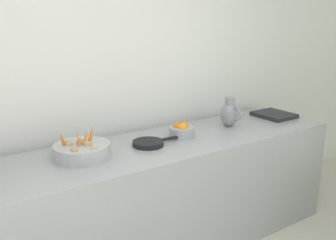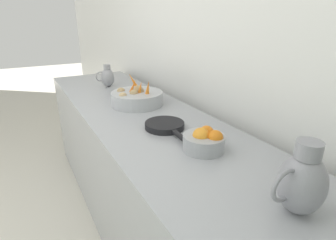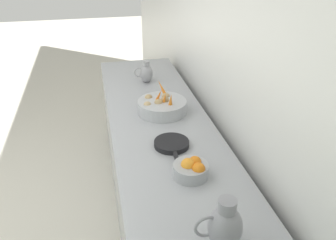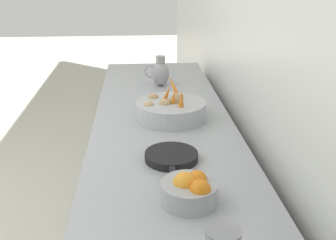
# 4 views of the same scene
# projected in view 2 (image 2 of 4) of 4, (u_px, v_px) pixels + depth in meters

# --- Properties ---
(tile_wall_left) EXTENTS (0.10, 9.22, 3.00)m
(tile_wall_left) POSITION_uv_depth(u_px,v_px,m) (305.00, 15.00, 1.20)
(tile_wall_left) COLOR white
(tile_wall_left) RESTS_ON ground_plane
(prep_counter) EXTENTS (0.73, 3.38, 0.89)m
(prep_counter) POSITION_uv_depth(u_px,v_px,m) (160.00, 188.00, 1.77)
(prep_counter) COLOR #9EA0A5
(prep_counter) RESTS_ON ground_plane
(vegetable_colander) EXTENTS (0.37, 0.37, 0.21)m
(vegetable_colander) POSITION_uv_depth(u_px,v_px,m) (137.00, 98.00, 1.95)
(vegetable_colander) COLOR #ADAFB5
(vegetable_colander) RESTS_ON prep_counter
(orange_bowl) EXTENTS (0.20, 0.20, 0.12)m
(orange_bowl) POSITION_uv_depth(u_px,v_px,m) (205.00, 140.00, 1.29)
(orange_bowl) COLOR #9EA0A5
(orange_bowl) RESTS_ON prep_counter
(metal_pitcher_tall) EXTENTS (0.21, 0.15, 0.25)m
(metal_pitcher_tall) POSITION_uv_depth(u_px,v_px,m) (302.00, 182.00, 0.85)
(metal_pitcher_tall) COLOR gray
(metal_pitcher_tall) RESTS_ON prep_counter
(metal_pitcher_short) EXTENTS (0.17, 0.12, 0.20)m
(metal_pitcher_short) POSITION_uv_depth(u_px,v_px,m) (107.00, 77.00, 2.44)
(metal_pitcher_short) COLOR #939399
(metal_pitcher_short) RESTS_ON prep_counter
(skillet_on_counter) EXTENTS (0.23, 0.37, 0.03)m
(skillet_on_counter) POSITION_uv_depth(u_px,v_px,m) (165.00, 125.00, 1.55)
(skillet_on_counter) COLOR black
(skillet_on_counter) RESTS_ON prep_counter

